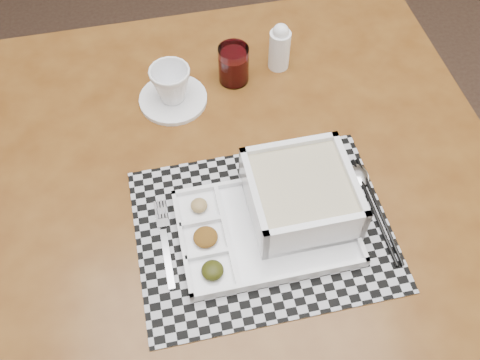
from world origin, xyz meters
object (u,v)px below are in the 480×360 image
dining_table (248,196)px  cup (171,84)px  juice_glass (234,66)px  serving_tray (291,203)px  creamer_bottle (280,47)px

dining_table → cup: bearing=120.2°
juice_glass → serving_tray: bearing=-82.6°
cup → juice_glass: 0.15m
serving_tray → cup: serving_tray is taller
dining_table → serving_tray: size_ratio=3.26×
juice_glass → creamer_bottle: bearing=13.9°
serving_tray → creamer_bottle: 0.41m
serving_tray → juice_glass: (-0.05, 0.37, 0.00)m
dining_table → cup: size_ratio=12.40×
juice_glass → creamer_bottle: (0.11, 0.03, 0.02)m
serving_tray → dining_table: bearing=119.9°
dining_table → serving_tray: serving_tray is taller
creamer_bottle → dining_table: bearing=-112.5°
serving_tray → cup: size_ratio=3.80×
serving_tray → juice_glass: bearing=97.4°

